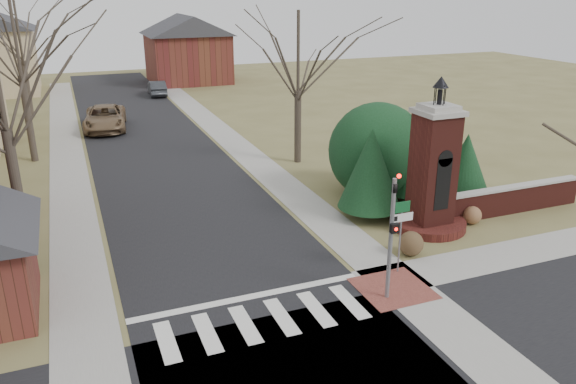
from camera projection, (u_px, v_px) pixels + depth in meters
name	position (u px, v px, depth m)	size (l,w,h in m)	color
ground	(272.00, 335.00, 16.75)	(120.00, 120.00, 0.00)	brown
main_street	(154.00, 149.00, 35.93)	(8.00, 70.00, 0.01)	black
crosswalk_zone	(264.00, 321.00, 17.45)	(8.00, 2.20, 0.02)	silver
stop_bar	(249.00, 297.00, 18.75)	(8.00, 0.35, 0.02)	silver
sidewalk_right_main	(232.00, 141.00, 37.74)	(2.00, 60.00, 0.02)	gray
sidewalk_left	(67.00, 157.00, 34.12)	(2.00, 60.00, 0.02)	gray
curb_apron	(393.00, 288.00, 19.29)	(2.40, 2.40, 0.02)	brown
traffic_signal_pole	(392.00, 227.00, 17.86)	(0.28, 0.41, 4.50)	slate
sign_post	(401.00, 223.00, 19.76)	(0.90, 0.07, 2.75)	slate
brick_gate_monument	(432.00, 180.00, 23.49)	(3.20, 3.20, 6.47)	#531E18
brick_garden_wall	(512.00, 199.00, 25.58)	(7.50, 0.50, 1.30)	#531E18
house_distant_right	(187.00, 47.00, 60.12)	(8.80, 8.80, 7.30)	brown
evergreen_near	(371.00, 168.00, 24.57)	(2.80, 2.80, 4.10)	#473D33
evergreen_mid	(419.00, 147.00, 26.66)	(3.40, 3.40, 4.70)	#473D33
evergreen_far	(466.00, 162.00, 26.73)	(2.40, 2.40, 3.30)	#473D33
evergreen_mass	(378.00, 147.00, 27.34)	(4.80, 4.80, 4.80)	#103218
bare_tree_1	(12.00, 20.00, 30.73)	(8.40, 8.40, 11.64)	#473D33
bare_tree_2	(17.00, 25.00, 42.24)	(7.35, 7.35, 10.19)	#473D33
bare_tree_3	(298.00, 46.00, 31.01)	(7.00, 7.00, 9.70)	#473D33
pickup_truck	(105.00, 118.00, 40.55)	(2.81, 6.08, 1.69)	brown
distant_car	(157.00, 88.00, 53.37)	(1.48, 4.24, 1.40)	#32353A
dry_shrub_left	(411.00, 244.00, 21.57)	(0.96, 0.96, 0.96)	brown
dry_shrub_right	(472.00, 215.00, 24.45)	(0.80, 0.80, 0.80)	brown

